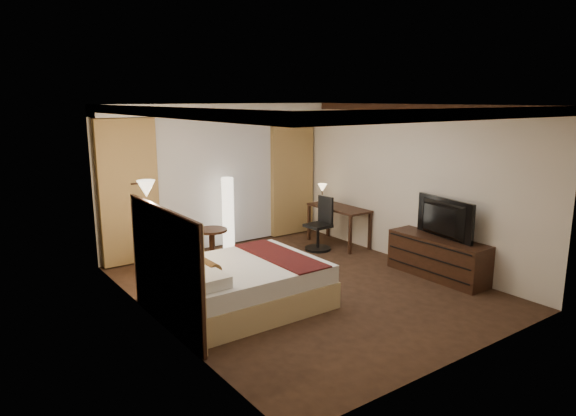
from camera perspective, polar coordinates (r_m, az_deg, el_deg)
floor at (r=7.85m, az=1.73°, el=-8.73°), size 4.50×5.50×0.01m
ceiling at (r=7.34m, az=1.87°, el=11.37°), size 4.50×5.50×0.01m
back_wall at (r=9.77m, az=-8.13°, el=3.49°), size 4.50×0.02×2.70m
left_wall at (r=6.39m, az=-14.39°, el=-1.34°), size 0.02×5.50×2.70m
right_wall at (r=9.01m, az=13.20°, el=2.57°), size 0.02×5.50×2.70m
crown_molding at (r=7.34m, az=1.87°, el=10.91°), size 4.50×5.50×0.12m
soffit at (r=9.44m, az=-7.64°, el=10.83°), size 4.50×0.50×0.20m
curtain_sheer at (r=9.71m, az=-7.89°, el=2.85°), size 2.48×0.04×2.45m
curtain_left_drape at (r=9.00m, az=-17.29°, el=1.68°), size 1.00×0.14×2.45m
curtain_right_drape at (r=10.56m, az=0.43°, el=3.70°), size 1.00×0.14×2.45m
wall_sconce at (r=7.05m, az=-15.48°, el=2.09°), size 0.24×0.24×0.24m
bed at (r=7.07m, az=-5.13°, el=-8.52°), size 2.11×1.65×0.62m
headboard at (r=6.48m, az=-13.37°, el=-6.62°), size 0.12×1.95×1.50m
armchair at (r=8.65m, az=-12.69°, el=-4.57°), size 0.94×0.94×0.71m
side_table at (r=9.00m, az=-8.43°, el=-4.15°), size 0.54×0.54×0.59m
floor_lamp at (r=9.56m, az=-6.67°, el=-0.66°), size 0.29×0.29×1.39m
desk at (r=9.98m, az=5.62°, el=-1.97°), size 0.55×1.31×0.75m
desk_lamp at (r=10.24m, az=3.82°, el=1.54°), size 0.18×0.18×0.34m
office_chair at (r=9.56m, az=3.36°, el=-1.76°), size 0.51×0.51×1.01m
dresser at (r=8.51m, az=16.30°, el=-5.27°), size 0.50×1.66×0.65m
television at (r=8.32m, az=16.44°, el=-0.98°), size 0.85×1.26×0.15m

